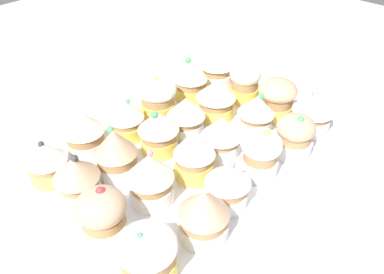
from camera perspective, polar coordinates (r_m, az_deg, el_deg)
The scene contains 27 objects.
ground_plane at distance 59.65cm, azimuth 0.00°, elevation -4.34°, with size 180.00×180.00×3.00cm, color beige.
baking_tray at distance 58.26cm, azimuth 0.00°, elevation -2.80°, with size 48.09×33.97×1.20cm.
cupcake_0 at distance 73.45cm, azimuth 3.71°, elevation 10.21°, with size 6.33×6.33×6.79cm.
cupcake_1 at distance 68.77cm, azimuth -0.22°, elevation 8.75°, with size 6.13×6.13×8.06cm.
cupcake_2 at distance 64.06cm, azimuth -5.18°, elevation 5.99°, with size 6.38×6.38×7.54cm.
cupcake_3 at distance 60.26cm, azimuth -9.89°, elevation 2.84°, with size 5.82×5.82×6.87cm.
cupcake_4 at distance 57.54cm, azimuth -15.79°, elevation 0.51°, with size 5.98×5.98×7.45cm.
cupcake_5 at distance 55.26cm, azimuth -20.86°, elevation -3.42°, with size 5.54×5.54×6.40cm.
cupcake_6 at distance 68.85cm, azimuth 7.91°, elevation 8.21°, with size 5.57×5.57×7.29cm.
cupcake_7 at distance 63.76cm, azimuth 3.60°, elevation 5.80°, with size 6.65×6.65×6.91cm.
cupcake_8 at distance 59.61cm, azimuth -0.90°, elevation 3.24°, with size 6.11×6.11×6.65cm.
cupcake_9 at distance 56.24cm, azimuth -5.04°, elevation 0.93°, with size 6.15×6.15×7.37cm.
cupcake_10 at distance 52.61cm, azimuth -11.30°, elevation -2.40°, with size 5.86×5.86×8.16cm.
cupcake_11 at distance 50.64cm, azimuth -16.84°, elevation -5.92°, with size 6.00×6.00×7.24cm.
cupcake_12 at distance 65.61cm, azimuth 12.55°, elevation 5.81°, with size 6.53×6.53×6.75cm.
cupcake_13 at distance 61.08cm, azimuth 9.56°, elevation 3.54°, with size 5.90×5.90×6.93cm.
cupcake_14 at distance 55.65cm, azimuth 4.39°, elevation 0.24°, with size 6.01×6.01×6.67cm.
cupcake_15 at distance 51.47cm, azimuth 0.36°, elevation -2.47°, with size 5.78×5.78×7.90cm.
cupcake_16 at distance 48.44cm, azimuth -6.24°, elevation -6.04°, with size 6.09×6.09×7.87cm.
cupcake_17 at distance 45.25cm, azimuth -13.22°, elevation -11.39°, with size 5.83×5.83×7.61cm.
cupcake_18 at distance 63.30cm, azimuth 17.58°, elevation 3.58°, with size 6.55×6.55×7.14cm.
cupcake_19 at distance 57.59cm, azimuth 15.07°, elevation 0.21°, with size 5.67×5.67×7.11cm.
cupcake_20 at distance 52.82cm, azimuth 10.21°, elevation -2.36°, with size 5.64×5.64×7.62cm.
cupcake_21 at distance 48.15cm, azimuth 5.39°, elevation -6.98°, with size 5.84×5.84×6.99cm.
cupcake_22 at distance 44.48cm, azimuth 1.75°, elevation -11.39°, with size 6.13×6.13×7.15cm.
cupcake_23 at distance 41.63cm, azimuth -6.64°, elevation -17.11°, with size 6.46×6.46×6.68cm.
napkin at distance 77.65cm, azimuth 20.76°, elevation 5.63°, with size 12.65×14.70×0.60cm, color white.
Camera 1 is at (32.14, 30.54, 38.40)cm, focal length 35.63 mm.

